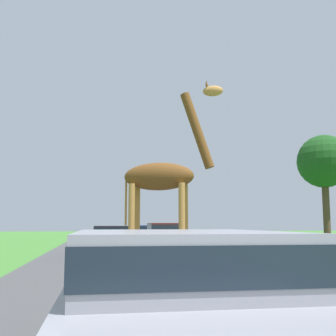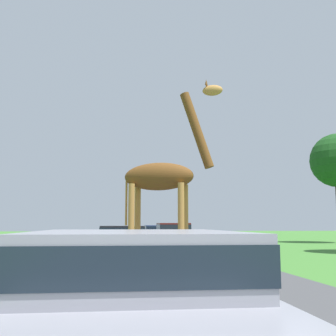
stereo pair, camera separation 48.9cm
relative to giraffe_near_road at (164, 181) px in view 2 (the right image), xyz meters
The scene contains 6 objects.
road 17.83m from the giraffe_near_road, 91.20° to the left, with size 7.63×120.00×0.00m.
giraffe_near_road is the anchor object (origin of this frame).
car_lead_maroon 8.36m from the giraffe_near_road, 97.83° to the right, with size 1.74×4.70×1.30m.
car_queue_right 6.74m from the giraffe_near_road, 99.37° to the left, with size 1.98×4.51×1.27m.
car_queue_left 11.76m from the giraffe_near_road, 81.23° to the left, with size 1.83×4.59×1.40m.
car_far_ahead 18.00m from the giraffe_near_road, 85.32° to the left, with size 1.77×4.35×1.26m.
Camera 2 is at (-0.88, 0.85, 1.36)m, focal length 45.00 mm.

